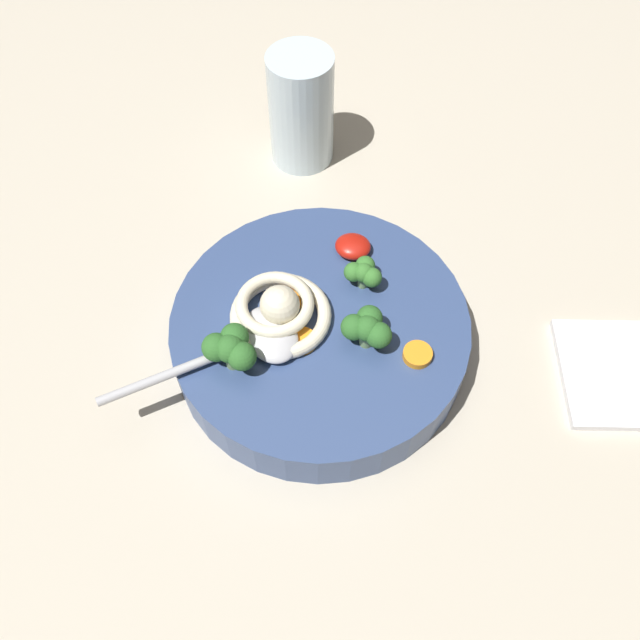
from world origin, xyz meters
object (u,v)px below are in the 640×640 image
Objects in this scene: drinking_glass at (301,110)px; noodle_pile at (279,310)px; soup_bowl at (320,333)px; soup_spoon at (256,340)px; folded_napkin at (628,377)px.

noodle_pile is at bearing 98.49° from drinking_glass.
noodle_pile is 25.35cm from drinking_glass.
soup_bowl is 2.08× the size of drinking_glass.
soup_spoon is (4.78, 3.63, 3.01)cm from soup_bowl.
drinking_glass reaches higher than soup_spoon.
folded_napkin is (-35.01, 22.10, -5.94)cm from drinking_glass.
folded_napkin is at bearing -174.59° from noodle_pile.
noodle_pile reaches higher than folded_napkin.
drinking_glass reaches higher than soup_bowl.
soup_bowl is 1.67× the size of soup_spoon.
soup_bowl is 2.71× the size of noodle_pile.
soup_spoon is 1.31× the size of folded_napkin.
folded_napkin is at bearing 153.38° from soup_spoon.
folded_napkin is (-32.54, -6.08, -4.97)cm from soup_spoon.
drinking_glass reaches higher than folded_napkin.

